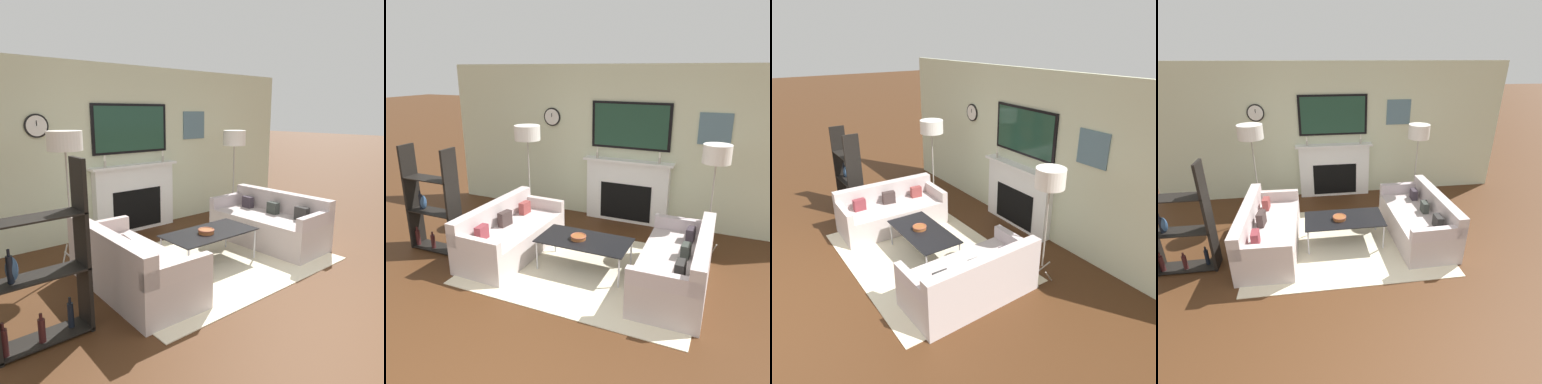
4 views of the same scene
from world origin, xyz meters
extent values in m
cube|color=beige|center=(0.00, 4.40, 1.35)|extent=(7.20, 0.07, 2.70)
cube|color=white|center=(0.00, 4.29, 0.54)|extent=(1.46, 0.16, 1.09)
cube|color=black|center=(0.00, 4.20, 0.39)|extent=(0.91, 0.01, 0.65)
cube|color=white|center=(0.00, 4.27, 1.11)|extent=(1.58, 0.22, 0.04)
cylinder|color=#B2AD9E|center=(-0.55, 4.24, 1.18)|extent=(0.04, 0.04, 0.10)
cylinder|color=white|center=(-0.55, 4.24, 1.27)|extent=(0.03, 0.03, 0.09)
cylinder|color=#B2AD9E|center=(0.55, 4.24, 1.18)|extent=(0.04, 0.04, 0.10)
cylinder|color=white|center=(0.55, 4.24, 1.27)|extent=(0.03, 0.03, 0.09)
cube|color=black|center=(0.00, 4.36, 1.70)|extent=(1.38, 0.04, 0.79)
cube|color=#1E4233|center=(0.00, 4.34, 1.70)|extent=(1.28, 0.01, 0.71)
cylinder|color=black|center=(-1.49, 4.36, 1.78)|extent=(0.33, 0.02, 0.33)
cylinder|color=silver|center=(-1.49, 4.34, 1.78)|extent=(0.28, 0.00, 0.28)
cube|color=black|center=(-1.49, 4.34, 1.82)|extent=(0.01, 0.00, 0.07)
cube|color=slate|center=(1.35, 4.36, 1.73)|extent=(0.50, 0.02, 0.50)
cube|color=beige|center=(0.00, 2.42, 0.01)|extent=(3.05, 2.19, 0.01)
cube|color=#C0B1AF|center=(-1.17, 2.42, 0.21)|extent=(0.84, 1.81, 0.42)
cube|color=#C0B1AF|center=(-1.49, 2.43, 0.58)|extent=(0.20, 1.79, 0.32)
cube|color=beige|center=(-1.15, 3.26, 0.51)|extent=(0.80, 0.12, 0.18)
cube|color=beige|center=(-1.19, 1.57, 0.51)|extent=(0.80, 0.12, 0.18)
cube|color=brown|center=(-1.28, 2.95, 0.52)|extent=(0.11, 0.20, 0.19)
cube|color=#3A2D2A|center=(-1.29, 2.42, 0.53)|extent=(0.13, 0.22, 0.21)
cube|color=maroon|center=(-1.31, 1.89, 0.52)|extent=(0.11, 0.20, 0.20)
cube|color=#C0B1AF|center=(1.17, 2.42, 0.22)|extent=(0.85, 1.71, 0.45)
cube|color=#C0B1AF|center=(1.50, 2.43, 0.60)|extent=(0.20, 1.70, 0.31)
cube|color=#BFAFB1|center=(1.19, 1.62, 0.54)|extent=(0.81, 0.12, 0.18)
cube|color=#BDADB1|center=(1.15, 3.21, 0.54)|extent=(0.81, 0.12, 0.18)
cube|color=#292726|center=(1.31, 1.92, 0.55)|extent=(0.10, 0.19, 0.19)
cube|color=#323732|center=(1.30, 2.42, 0.54)|extent=(0.11, 0.18, 0.17)
cube|color=#342C34|center=(1.28, 2.92, 0.54)|extent=(0.11, 0.18, 0.18)
cube|color=black|center=(-0.03, 2.41, 0.43)|extent=(1.24, 0.63, 0.02)
cylinder|color=#B7B7BC|center=(-0.61, 2.13, 0.21)|extent=(0.02, 0.02, 0.42)
cylinder|color=#B7B7BC|center=(0.55, 2.13, 0.21)|extent=(0.02, 0.02, 0.42)
cylinder|color=#B7B7BC|center=(-0.61, 2.68, 0.21)|extent=(0.02, 0.02, 0.42)
cylinder|color=#B7B7BC|center=(0.55, 2.68, 0.21)|extent=(0.02, 0.02, 0.42)
cylinder|color=brown|center=(-0.10, 2.39, 0.46)|extent=(0.20, 0.20, 0.05)
torus|color=brown|center=(-0.10, 2.39, 0.48)|extent=(0.21, 0.21, 0.02)
cylinder|color=#9E998E|center=(-1.36, 3.46, 0.14)|extent=(0.09, 0.23, 0.28)
cylinder|color=#9E998E|center=(-1.55, 3.50, 0.14)|extent=(0.17, 0.19, 0.28)
cylinder|color=#9E998E|center=(-1.49, 3.32, 0.14)|extent=(0.23, 0.07, 0.28)
cylinder|color=#9E998E|center=(-1.47, 3.43, 0.89)|extent=(0.02, 0.02, 1.24)
cylinder|color=white|center=(-1.47, 3.43, 1.63)|extent=(0.42, 0.42, 0.24)
cylinder|color=#9E998E|center=(1.57, 3.46, 0.13)|extent=(0.09, 0.23, 0.27)
cylinder|color=#9E998E|center=(1.39, 3.50, 0.13)|extent=(0.17, 0.19, 0.27)
cylinder|color=#9E998E|center=(1.44, 3.32, 0.13)|extent=(0.23, 0.07, 0.27)
cylinder|color=#9E998E|center=(1.47, 3.43, 0.83)|extent=(0.02, 0.02, 1.16)
cylinder|color=white|center=(1.47, 3.43, 1.54)|extent=(0.38, 0.38, 0.25)
cube|color=black|center=(-2.68, 2.06, 0.79)|extent=(0.04, 0.28, 1.59)
cube|color=black|center=(-1.91, 2.06, 0.79)|extent=(0.04, 0.28, 1.59)
cube|color=black|center=(-2.29, 2.06, 0.03)|extent=(0.81, 0.28, 0.02)
cube|color=black|center=(-2.29, 2.06, 0.61)|extent=(0.81, 0.28, 0.01)
cube|color=black|center=(-2.29, 2.06, 1.12)|extent=(0.81, 0.28, 0.02)
ellipsoid|color=#304E74|center=(-2.50, 2.08, 0.72)|extent=(0.10, 0.10, 0.21)
cylinder|color=#3D1919|center=(-2.63, 2.01, 0.15)|extent=(0.07, 0.07, 0.23)
cylinder|color=#3D1919|center=(-2.63, 2.01, 0.30)|extent=(0.03, 0.03, 0.06)
cylinder|color=#3D1919|center=(-2.33, 2.01, 0.14)|extent=(0.06, 0.06, 0.21)
cylinder|color=#3D1919|center=(-2.33, 2.01, 0.27)|extent=(0.03, 0.03, 0.05)
cylinder|color=black|center=(-2.52, 2.05, 0.73)|extent=(0.05, 0.05, 0.23)
cylinder|color=black|center=(-2.52, 2.05, 0.88)|extent=(0.02, 0.02, 0.06)
cylinder|color=black|center=(-2.05, 2.07, 0.15)|extent=(0.06, 0.06, 0.23)
cylinder|color=black|center=(-2.05, 2.07, 0.30)|extent=(0.03, 0.03, 0.06)
camera|label=1|loc=(-3.19, -1.02, 1.96)|focal=35.00mm
camera|label=2|loc=(1.73, -1.81, 2.62)|focal=35.00mm
camera|label=3|loc=(4.43, 0.10, 3.16)|focal=35.00mm
camera|label=4|loc=(-0.52, -1.69, 2.77)|focal=28.00mm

